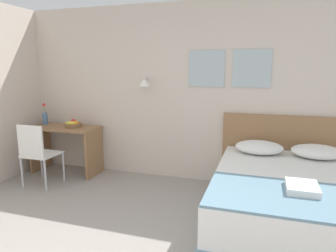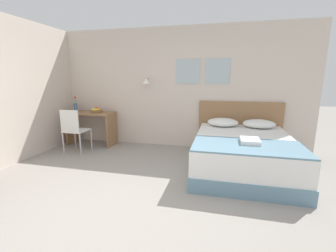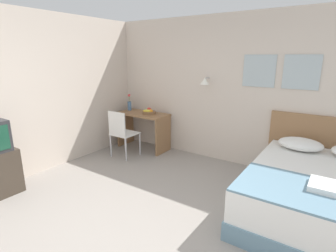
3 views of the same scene
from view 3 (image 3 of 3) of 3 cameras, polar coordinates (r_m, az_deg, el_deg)
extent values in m
plane|color=gray|center=(3.04, -6.87, -24.79)|extent=(24.00, 24.00, 0.00)
cube|color=beige|center=(4.82, 14.93, 7.20)|extent=(5.97, 0.06, 2.65)
cube|color=#A8B7BC|center=(4.65, 19.21, 11.26)|extent=(0.52, 0.02, 0.52)
cube|color=#A8B7BC|center=(4.52, 27.03, 10.39)|extent=(0.52, 0.02, 0.52)
cylinder|color=#B2B2B7|center=(4.91, 8.52, 10.31)|extent=(0.02, 0.16, 0.02)
cone|color=white|center=(4.83, 8.02, 9.66)|extent=(0.17, 0.17, 0.12)
cube|color=#66899E|center=(3.84, 29.50, -15.54)|extent=(1.60, 2.10, 0.22)
cube|color=white|center=(3.71, 30.10, -11.54)|extent=(1.57, 2.05, 0.37)
cube|color=#8E6642|center=(4.67, 31.42, -4.75)|extent=(1.72, 0.06, 1.07)
ellipsoid|color=white|center=(4.35, 26.88, -3.51)|extent=(0.62, 0.46, 0.17)
cube|color=#66899E|center=(3.07, 29.61, -12.79)|extent=(1.55, 0.84, 0.02)
cube|color=white|center=(3.19, 30.79, -11.13)|extent=(0.27, 0.33, 0.06)
cube|color=#8E6642|center=(5.54, -5.48, 2.63)|extent=(1.08, 0.54, 0.03)
cube|color=#8E6642|center=(5.97, -9.25, -0.41)|extent=(0.04, 0.49, 0.74)
cube|color=#8E6642|center=(5.33, -1.04, -2.09)|extent=(0.04, 0.49, 0.74)
cube|color=white|center=(5.22, -9.34, -1.64)|extent=(0.45, 0.45, 0.02)
cube|color=white|center=(5.02, -11.08, 0.43)|extent=(0.41, 0.03, 0.46)
cylinder|color=#B7B7BC|center=(5.57, -9.34, -3.12)|extent=(0.03, 0.03, 0.45)
cylinder|color=#B7B7BC|center=(5.31, -6.13, -3.91)|extent=(0.03, 0.03, 0.45)
cylinder|color=#B7B7BC|center=(5.30, -12.35, -4.22)|extent=(0.03, 0.03, 0.45)
cylinder|color=#B7B7BC|center=(5.02, -9.12, -5.13)|extent=(0.03, 0.03, 0.45)
cylinder|color=brown|center=(5.44, -4.13, 2.91)|extent=(0.27, 0.27, 0.05)
sphere|color=orange|center=(5.40, -3.70, 3.28)|extent=(0.07, 0.07, 0.07)
sphere|color=red|center=(5.49, -4.14, 3.56)|extent=(0.09, 0.09, 0.09)
ellipsoid|color=yellow|center=(5.40, -4.60, 3.29)|extent=(0.18, 0.12, 0.06)
cylinder|color=#4C7099|center=(5.86, -8.38, 4.35)|extent=(0.08, 0.08, 0.19)
cylinder|color=#3D7538|center=(5.83, -8.45, 5.95)|extent=(0.01, 0.01, 0.14)
sphere|color=#DB3838|center=(5.82, -8.47, 6.63)|extent=(0.06, 0.06, 0.06)
camera|label=1|loc=(0.51, -34.62, -16.28)|focal=32.00mm
camera|label=2|loc=(0.79, -92.61, -30.84)|focal=24.00mm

